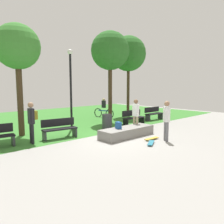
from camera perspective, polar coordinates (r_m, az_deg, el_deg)
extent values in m
plane|color=gray|center=(10.00, 0.19, -7.09)|extent=(28.00, 28.00, 0.00)
cube|color=#387A2D|center=(16.23, -18.11, -1.98)|extent=(26.60, 12.99, 0.01)
cube|color=gray|center=(10.35, 4.04, -5.34)|extent=(2.92, 0.94, 0.45)
cube|color=#1E4C8C|center=(9.95, 1.71, -3.57)|extent=(0.26, 0.32, 0.32)
cylinder|color=slate|center=(9.87, 13.97, -4.91)|extent=(0.12, 0.12, 0.87)
cylinder|color=slate|center=(9.67, 14.47, -5.16)|extent=(0.12, 0.12, 0.87)
cube|color=white|center=(9.65, 14.35, -0.62)|extent=(0.35, 0.38, 0.65)
cylinder|color=white|center=(9.80, 13.97, -0.34)|extent=(0.09, 0.09, 0.60)
cylinder|color=white|center=(9.49, 14.75, -0.60)|extent=(0.09, 0.09, 0.60)
sphere|color=#9E7556|center=(9.60, 14.44, 2.18)|extent=(0.23, 0.23, 0.23)
cylinder|color=tan|center=(11.33, 6.68, -3.29)|extent=(0.12, 0.12, 0.84)
cylinder|color=tan|center=(11.49, 5.91, -3.14)|extent=(0.12, 0.12, 0.84)
cube|color=white|center=(11.30, 6.34, 0.47)|extent=(0.23, 0.34, 0.63)
cylinder|color=white|center=(11.18, 6.95, 0.52)|extent=(0.09, 0.09, 0.58)
cylinder|color=white|center=(11.42, 5.75, 0.67)|extent=(0.09, 0.09, 0.58)
sphere|color=brown|center=(11.26, 6.37, 2.80)|extent=(0.23, 0.23, 0.23)
cube|color=teal|center=(9.18, 10.33, -8.05)|extent=(0.80, 0.57, 0.02)
cylinder|color=silver|center=(9.47, 10.07, -7.83)|extent=(0.06, 0.05, 0.06)
cylinder|color=silver|center=(9.45, 11.04, -7.88)|extent=(0.06, 0.05, 0.06)
cylinder|color=silver|center=(8.94, 9.56, -8.72)|extent=(0.06, 0.05, 0.06)
cylinder|color=silver|center=(8.92, 10.59, -8.78)|extent=(0.06, 0.05, 0.06)
cube|color=gold|center=(9.93, 10.54, -6.91)|extent=(0.81, 0.25, 0.02)
cylinder|color=silver|center=(10.20, 11.22, -6.78)|extent=(0.06, 0.03, 0.06)
cylinder|color=silver|center=(10.10, 11.92, -6.94)|extent=(0.06, 0.03, 0.06)
cylinder|color=silver|center=(9.79, 9.10, -7.32)|extent=(0.06, 0.03, 0.06)
cylinder|color=silver|center=(9.68, 9.81, -7.49)|extent=(0.06, 0.03, 0.06)
cube|color=black|center=(13.44, 5.87, -1.54)|extent=(1.61, 0.47, 0.06)
cube|color=black|center=(13.55, 5.20, -0.26)|extent=(1.60, 0.09, 0.36)
cube|color=black|center=(14.02, 7.90, -2.14)|extent=(0.09, 0.40, 0.45)
cube|color=black|center=(12.95, 3.65, -2.85)|extent=(0.09, 0.40, 0.45)
cube|color=black|center=(15.61, 11.21, -0.45)|extent=(1.61, 0.46, 0.06)
cube|color=black|center=(15.71, 10.59, 0.64)|extent=(1.60, 0.08, 0.36)
cube|color=#2D2D33|center=(16.23, 12.75, -1.01)|extent=(0.08, 0.40, 0.45)
cube|color=#2D2D33|center=(15.06, 9.50, -1.54)|extent=(0.08, 0.40, 0.45)
cube|color=black|center=(10.20, -13.68, -4.42)|extent=(1.64, 0.64, 0.06)
cube|color=black|center=(10.35, -14.17, -2.69)|extent=(1.59, 0.26, 0.36)
cube|color=#2D2D33|center=(10.53, -9.90, -5.22)|extent=(0.13, 0.40, 0.45)
cube|color=#2D2D33|center=(10.01, -17.58, -6.09)|extent=(0.13, 0.40, 0.45)
cube|color=#2D2D33|center=(9.71, -24.84, -6.82)|extent=(0.12, 0.40, 0.45)
cylinder|color=#42301E|center=(11.25, -23.29, 3.27)|extent=(0.28, 0.28, 3.63)
sphere|color=#387F2D|center=(11.39, -23.90, 15.67)|extent=(2.12, 2.12, 2.12)
cylinder|color=#42301E|center=(14.33, -0.50, 5.17)|extent=(0.26, 0.26, 3.96)
sphere|color=#286623|center=(14.50, -0.51, 16.03)|extent=(2.50, 2.50, 2.50)
cylinder|color=#42301E|center=(17.38, 4.32, 5.75)|extent=(0.23, 0.23, 4.13)
sphere|color=#286623|center=(17.56, 4.41, 15.23)|extent=(2.76, 2.76, 2.76)
cylinder|color=black|center=(12.01, -10.87, 5.11)|extent=(0.12, 0.12, 4.13)
sphere|color=silver|center=(12.15, -11.12, 15.48)|extent=(0.28, 0.28, 0.28)
cylinder|color=#333338|center=(11.99, -1.34, -2.63)|extent=(0.55, 0.55, 0.86)
cylinder|color=black|center=(9.55, -20.37, -5.57)|extent=(0.12, 0.12, 0.86)
cylinder|color=black|center=(9.75, -20.74, -5.33)|extent=(0.12, 0.12, 0.86)
cube|color=black|center=(9.52, -20.75, -1.04)|extent=(0.23, 0.34, 0.64)
cylinder|color=black|center=(9.36, -20.47, -1.00)|extent=(0.09, 0.09, 0.59)
cylinder|color=black|center=(9.68, -21.03, -0.77)|extent=(0.09, 0.09, 0.59)
sphere|color=#9E7556|center=(9.47, -20.87, 1.77)|extent=(0.23, 0.23, 0.23)
cube|color=olive|center=(9.56, -19.84, -0.77)|extent=(0.19, 0.28, 0.36)
torus|color=black|center=(16.23, -0.63, -0.46)|extent=(0.23, 0.71, 0.72)
torus|color=black|center=(16.87, -3.73, -0.19)|extent=(0.23, 0.71, 0.72)
cube|color=#2659A5|center=(16.52, -2.22, 0.36)|extent=(0.28, 0.97, 0.08)
cube|color=black|center=(16.47, -2.23, 2.09)|extent=(0.24, 0.32, 0.56)
sphere|color=tan|center=(16.44, -2.23, 3.31)|extent=(0.22, 0.22, 0.22)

